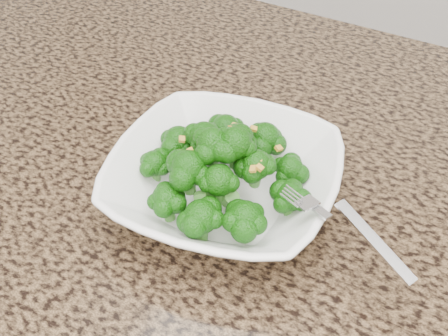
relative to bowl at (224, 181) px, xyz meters
The scene contains 5 objects.
granite_counter 0.11m from the bowl, 24.70° to the right, with size 1.64×1.04×0.03m, color brown.
bowl is the anchor object (origin of this frame).
broccoli_pile 0.06m from the bowl, ahead, with size 0.22×0.22×0.07m, color #125109, non-canonical shape.
garlic_topping 0.10m from the bowl, ahead, with size 0.13×0.13×0.01m, color gold, non-canonical shape.
fork 0.13m from the bowl, 11.39° to the right, with size 0.16×0.03×0.01m, color silver, non-canonical shape.
Camera 1 is at (0.13, -0.05, 1.35)m, focal length 45.00 mm.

